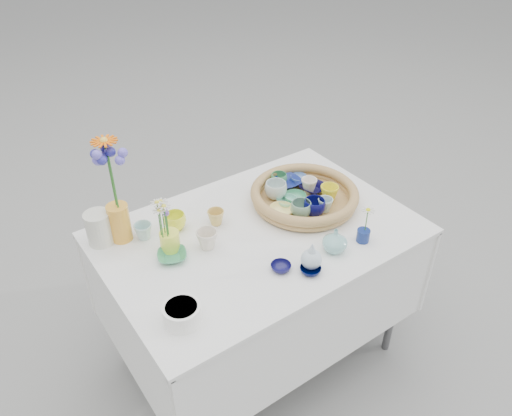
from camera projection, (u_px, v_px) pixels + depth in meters
ground at (258, 353)px, 2.48m from camera, size 80.00×80.00×0.00m
display_table at (258, 353)px, 2.48m from camera, size 1.26×0.86×0.77m
wicker_tray at (304, 196)px, 2.18m from camera, size 0.47×0.47×0.08m
tray_ceramic_0 at (287, 182)px, 2.28m from camera, size 0.13×0.13×0.03m
tray_ceramic_1 at (313, 188)px, 2.25m from camera, size 0.14×0.14×0.03m
tray_ceramic_2 at (329, 193)px, 2.17m from camera, size 0.10×0.10×0.07m
tray_ceramic_3 at (295, 198)px, 2.18m from camera, size 0.11×0.11×0.03m
tray_ceramic_4 at (301, 209)px, 2.07m from camera, size 0.11×0.11×0.07m
tray_ceramic_5 at (287, 202)px, 2.16m from camera, size 0.11×0.11×0.03m
tray_ceramic_6 at (276, 190)px, 2.19m from camera, size 0.12×0.12×0.08m
tray_ceramic_7 at (309, 185)px, 2.23m from camera, size 0.07×0.07×0.07m
tray_ceramic_8 at (299, 178)px, 2.32m from camera, size 0.09×0.09×0.02m
tray_ceramic_9 at (314, 207)px, 2.09m from camera, size 0.11×0.11×0.07m
tray_ceramic_10 at (281, 211)px, 2.10m from camera, size 0.11×0.11×0.03m
tray_ceramic_11 at (325, 205)px, 2.11m from camera, size 0.08×0.08×0.06m
tray_ceramic_12 at (279, 179)px, 2.28m from camera, size 0.10×0.10×0.06m
loose_ceramic_0 at (175, 221)px, 2.03m from camera, size 0.10×0.10×0.07m
loose_ceramic_1 at (216, 217)px, 2.06m from camera, size 0.09×0.09×0.07m
loose_ceramic_2 at (172, 256)px, 1.89m from camera, size 0.15×0.15×0.03m
loose_ceramic_3 at (207, 239)px, 1.93m from camera, size 0.11×0.11×0.08m
loose_ceramic_4 at (281, 267)px, 1.84m from camera, size 0.09×0.09×0.02m
loose_ceramic_5 at (143, 231)px, 1.98m from camera, size 0.08×0.08×0.07m
loose_ceramic_6 at (310, 270)px, 1.83m from camera, size 0.10×0.10×0.02m
fluted_bowl at (182, 314)px, 1.63m from camera, size 0.16×0.16×0.07m
bud_vase_paleblue at (312, 255)px, 1.83m from camera, size 0.09×0.09×0.12m
bud_vase_seafoam at (335, 240)px, 1.91m from camera, size 0.12×0.12×0.10m
bud_vase_cobalt at (363, 235)px, 1.97m from camera, size 0.06×0.06×0.05m
single_daisy at (367, 220)px, 1.93m from camera, size 0.07×0.07×0.11m
tall_vase_yellow at (120, 223)px, 1.96m from camera, size 0.10×0.10×0.16m
gerbera at (110, 174)px, 1.84m from camera, size 0.13×0.13×0.29m
hydrangea at (113, 182)px, 1.84m from camera, size 0.11×0.11×0.32m
white_pitcher at (99, 228)px, 1.94m from camera, size 0.17×0.15×0.14m
daisy_cup at (170, 241)px, 1.92m from camera, size 0.09×0.09×0.08m
daisy_posy at (164, 218)px, 1.85m from camera, size 0.10×0.10×0.15m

